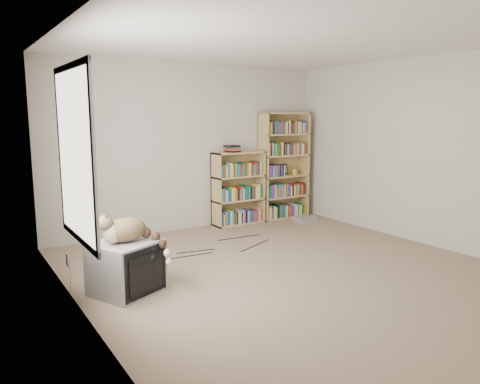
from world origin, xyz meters
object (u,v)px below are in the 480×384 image
bookcase_tall (283,168)px  bookcase_short (238,191)px  dvd_player (305,219)px  cat (131,233)px  crt_tv (126,267)px

bookcase_tall → bookcase_short: size_ratio=1.53×
bookcase_tall → dvd_player: (0.13, -0.44, -0.80)m
cat → dvd_player: size_ratio=1.90×
cat → dvd_player: cat is taller
bookcase_tall → cat: bearing=-149.6°
bookcase_short → dvd_player: bearing=-23.2°
bookcase_tall → dvd_player: size_ratio=5.06×
crt_tv → dvd_player: crt_tv is taller
bookcase_tall → bookcase_short: bearing=179.9°
cat → bookcase_tall: bearing=23.1°
cat → dvd_player: bearing=16.4°
crt_tv → dvd_player: 3.84m
dvd_player → crt_tv: bearing=-163.5°
crt_tv → cat: cat is taller
crt_tv → bookcase_tall: bookcase_tall is taller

